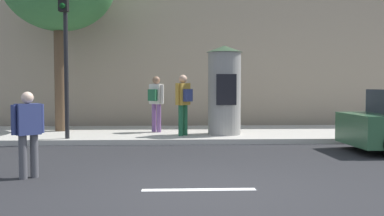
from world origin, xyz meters
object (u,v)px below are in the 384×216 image
pedestrian_with_bag (156,99)px  pedestrian_with_backpack (184,99)px  traffic_light (65,35)px  pedestrian_in_light_jacket (28,128)px  poster_column (224,90)px

pedestrian_with_bag → pedestrian_with_backpack: bearing=-48.6°
traffic_light → pedestrian_with_bag: size_ratio=2.40×
pedestrian_with_backpack → traffic_light: bearing=-168.1°
pedestrian_in_light_jacket → pedestrian_with_backpack: bearing=60.1°
pedestrian_with_bag → pedestrian_with_backpack: (0.85, -0.97, 0.02)m
poster_column → pedestrian_in_light_jacket: size_ratio=1.74×
traffic_light → pedestrian_with_bag: 3.43m
traffic_light → poster_column: size_ratio=1.58×
pedestrian_with_backpack → pedestrian_with_bag: bearing=131.4°
poster_column → pedestrian_with_backpack: bearing=-167.8°
poster_column → pedestrian_with_backpack: (-1.24, -0.27, -0.28)m
poster_column → pedestrian_with_backpack: size_ratio=1.49×
traffic_light → pedestrian_in_light_jacket: bearing=-84.6°
pedestrian_with_bag → pedestrian_with_backpack: size_ratio=0.98×
pedestrian_in_light_jacket → traffic_light: bearing=95.4°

